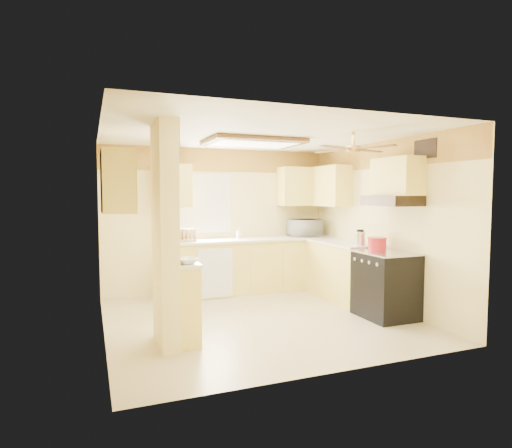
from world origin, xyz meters
name	(u,v)px	position (x,y,z in m)	size (l,w,h in m)	color
floor	(259,319)	(0.00, 0.00, 0.00)	(4.00, 4.00, 0.00)	tan
ceiling	(259,135)	(0.00, 0.00, 2.50)	(4.00, 4.00, 0.00)	white
wall_back	(219,220)	(0.00, 1.90, 1.25)	(4.00, 4.00, 0.00)	#F5E195
wall_front	(334,243)	(0.00, -1.90, 1.25)	(4.00, 4.00, 0.00)	#F5E195
wall_left	(102,233)	(-2.00, 0.00, 1.25)	(3.80, 3.80, 0.00)	#F5E195
wall_right	(381,224)	(2.00, 0.00, 1.25)	(3.80, 3.80, 0.00)	#F5E195
wallpaper_border	(219,160)	(0.00, 1.88, 2.30)	(4.00, 0.02, 0.40)	#F9C149
partition_column	(165,235)	(-1.35, -0.55, 1.25)	(0.20, 0.70, 2.50)	#F5E195
partition_ledge	(185,304)	(-1.13, -0.55, 0.45)	(0.25, 0.55, 0.90)	#FFEE76
ledge_top	(185,264)	(-1.13, -0.55, 0.92)	(0.28, 0.58, 0.04)	white
lower_cabinets_back	(252,266)	(0.50, 1.60, 0.45)	(3.00, 0.60, 0.90)	#FFEE76
lower_cabinets_right	(342,271)	(1.70, 0.60, 0.45)	(0.60, 1.40, 0.90)	#FFEE76
countertop_back	(252,240)	(0.50, 1.59, 0.92)	(3.04, 0.64, 0.04)	white
countertop_right	(342,243)	(1.69, 0.60, 0.92)	(0.64, 1.44, 0.04)	white
dishwasher_panel	(215,273)	(-0.25, 1.29, 0.43)	(0.58, 0.02, 0.80)	white
window	(206,203)	(-0.25, 1.89, 1.55)	(0.92, 0.02, 1.02)	white
upper_cab_back_left	(172,186)	(-0.85, 1.72, 1.85)	(0.60, 0.35, 0.70)	#FFEE76
upper_cab_back_right	(302,187)	(1.55, 1.72, 1.85)	(0.90, 0.35, 0.70)	#FFEE76
upper_cab_right	(329,186)	(1.82, 1.25, 1.85)	(0.35, 1.00, 0.70)	#FFEE76
upper_cab_left_wall	(118,182)	(-1.82, -0.25, 1.85)	(0.35, 0.75, 0.70)	#FFEE76
upper_cab_over_stove	(397,177)	(1.82, -0.55, 1.95)	(0.35, 0.76, 0.52)	#FFEE76
stove	(386,285)	(1.67, -0.55, 0.46)	(0.68, 0.77, 0.92)	black
range_hood	(392,201)	(1.74, -0.55, 1.62)	(0.50, 0.76, 0.14)	black
poster_menu	(174,182)	(-1.24, -0.55, 1.85)	(0.02, 0.42, 0.57)	black
poster_nashville	(175,240)	(-1.24, -0.55, 1.20)	(0.02, 0.42, 0.57)	black
ceiling_light_panel	(253,143)	(0.10, 0.50, 2.46)	(1.35, 0.95, 0.06)	brown
ceiling_fan	(353,149)	(1.00, -0.70, 2.29)	(1.15, 1.15, 0.26)	gold
vent_grate	(425,149)	(1.98, -0.90, 2.30)	(0.02, 0.40, 0.25)	black
microwave	(305,228)	(1.56, 1.63, 1.09)	(0.56, 0.38, 0.31)	white
bowl	(187,261)	(-1.13, -0.68, 0.97)	(0.24, 0.24, 0.06)	white
dutch_oven	(377,244)	(1.68, -0.33, 1.01)	(0.27, 0.27, 0.18)	#B31C27
kettle	(360,238)	(1.64, 0.03, 1.05)	(0.16, 0.16, 0.24)	silver
dish_rack	(184,237)	(-0.70, 1.57, 1.01)	(0.37, 0.27, 0.21)	tan
utensil_crock	(239,235)	(0.28, 1.67, 1.00)	(0.09, 0.09, 0.19)	white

